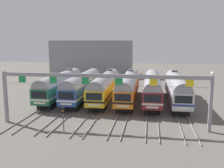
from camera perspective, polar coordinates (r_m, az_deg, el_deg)
The scene contains 11 objects.
ground_plane at distance 44.29m, azimuth 1.05°, elevation -3.88°, with size 160.00×160.00×0.00m, color #5B564F.
track_bed at distance 60.84m, azimuth 3.14°, elevation -0.14°, with size 21.70×70.00×0.15m.
commuter_train_green at distance 46.14m, azimuth -11.47°, elevation -0.12°, with size 2.88×18.06×5.05m.
commuter_train_blue at distance 44.92m, azimuth -6.63°, elevation -0.25°, with size 2.88×18.06×4.77m.
commuter_train_yellow at distance 44.05m, azimuth -1.55°, elevation -0.38°, with size 2.88×18.06×5.05m.
commuter_train_orange at distance 43.53m, azimuth 3.70°, elevation -0.52°, with size 2.88×18.06×5.05m.
commuter_train_maroon at distance 43.38m, azimuth 9.02°, elevation -0.66°, with size 2.88×18.06×4.77m.
commuter_train_silver at distance 43.62m, azimuth 14.33°, elevation -0.78°, with size 2.88×18.06×5.05m.
catenary_gantry at distance 30.16m, azimuth -2.28°, elevation 0.13°, with size 25.43×0.44×6.97m.
yard_signal_mast at distance 29.63m, azimuth -10.89°, elevation -6.84°, with size 0.28×0.35×2.85m.
maintenance_building at distance 80.06m, azimuth -4.41°, elevation 5.92°, with size 24.48×10.00×10.58m, color gray.
Camera 1 is at (5.61, -42.72, 10.25)m, focal length 40.70 mm.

